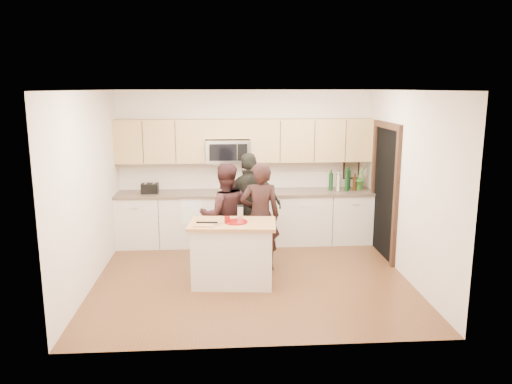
{
  "coord_description": "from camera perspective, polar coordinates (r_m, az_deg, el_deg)",
  "views": [
    {
      "loc": [
        -0.41,
        -6.9,
        2.73
      ],
      "look_at": [
        0.09,
        0.35,
        1.21
      ],
      "focal_mm": 35.0,
      "sensor_mm": 36.0,
      "label": 1
    }
  ],
  "objects": [
    {
      "name": "box_grater",
      "position": [
        7.0,
        -1.82,
        -2.33
      ],
      "size": [
        0.09,
        0.05,
        0.21
      ],
      "color": "silver",
      "rests_on": "red_plate"
    },
    {
      "name": "room_shell",
      "position": [
        6.98,
        -0.53,
        3.57
      ],
      "size": [
        4.52,
        4.02,
        2.71
      ],
      "color": "beige",
      "rests_on": "ground"
    },
    {
      "name": "woman_left",
      "position": [
        7.53,
        0.47,
        -2.81
      ],
      "size": [
        0.61,
        0.41,
        1.66
      ],
      "primitive_type": "imported",
      "rotation": [
        0.0,
        0.0,
        3.16
      ],
      "color": "black",
      "rests_on": "ground"
    },
    {
      "name": "cutting_board",
      "position": [
        6.8,
        -5.89,
        -3.8
      ],
      "size": [
        0.3,
        0.21,
        0.02
      ],
      "primitive_type": "cube",
      "rotation": [
        0.0,
        0.0,
        -0.09
      ],
      "color": "#B08049",
      "rests_on": "island"
    },
    {
      "name": "back_cabinetry",
      "position": [
        8.89,
        -1.16,
        -2.92
      ],
      "size": [
        4.5,
        0.66,
        0.94
      ],
      "color": "beige",
      "rests_on": "ground"
    },
    {
      "name": "upper_cabinetry",
      "position": [
        8.79,
        -1.03,
        6.01
      ],
      "size": [
        4.5,
        0.33,
        0.75
      ],
      "color": "tan",
      "rests_on": "ground"
    },
    {
      "name": "orchid",
      "position": [
        9.1,
        11.81,
        1.66
      ],
      "size": [
        0.32,
        0.31,
        0.45
      ],
      "primitive_type": "imported",
      "rotation": [
        0.0,
        0.0,
        0.67
      ],
      "color": "#38712D",
      "rests_on": "back_cabinetry"
    },
    {
      "name": "toaster",
      "position": [
        8.83,
        -12.03,
        0.41
      ],
      "size": [
        0.29,
        0.2,
        0.18
      ],
      "color": "black",
      "rests_on": "back_cabinetry"
    },
    {
      "name": "microwave",
      "position": [
        8.76,
        -3.26,
        4.71
      ],
      "size": [
        0.76,
        0.41,
        0.4
      ],
      "color": "silver",
      "rests_on": "ground"
    },
    {
      "name": "island",
      "position": [
        7.08,
        -2.68,
        -6.97
      ],
      "size": [
        1.26,
        0.81,
        0.9
      ],
      "rotation": [
        0.0,
        0.0,
        -0.09
      ],
      "color": "beige",
      "rests_on": "ground"
    },
    {
      "name": "woman_center",
      "position": [
        7.69,
        -3.57,
        -2.7
      ],
      "size": [
        0.86,
        0.71,
        1.61
      ],
      "primitive_type": "imported",
      "rotation": [
        0.0,
        0.0,
        3.27
      ],
      "color": "black",
      "rests_on": "ground"
    },
    {
      "name": "tongs",
      "position": [
        6.87,
        -5.63,
        -3.47
      ],
      "size": [
        0.3,
        0.06,
        0.02
      ],
      "primitive_type": "cube",
      "rotation": [
        0.0,
        0.0,
        -0.09
      ],
      "color": "black",
      "rests_on": "cutting_board"
    },
    {
      "name": "bottle_cluster",
      "position": [
        9.05,
        10.16,
        1.39
      ],
      "size": [
        0.65,
        0.3,
        0.42
      ],
      "color": "black",
      "rests_on": "back_cabinetry"
    },
    {
      "name": "woman_right",
      "position": [
        7.87,
        -0.66,
        -1.83
      ],
      "size": [
        1.1,
        0.65,
        1.75
      ],
      "primitive_type": "imported",
      "rotation": [
        0.0,
        0.0,
        3.37
      ],
      "color": "black",
      "rests_on": "ground"
    },
    {
      "name": "knife",
      "position": [
        6.81,
        -4.71,
        -3.65
      ],
      "size": [
        0.2,
        0.04,
        0.01
      ],
      "primitive_type": "cube",
      "rotation": [
        0.0,
        0.0,
        -0.09
      ],
      "color": "silver",
      "rests_on": "cutting_board"
    },
    {
      "name": "doorway",
      "position": [
        8.38,
        14.5,
        0.61
      ],
      "size": [
        0.06,
        1.25,
        2.2
      ],
      "color": "black",
      "rests_on": "ground"
    },
    {
      "name": "dish_towel",
      "position": [
        8.64,
        -7.42,
        -1.21
      ],
      "size": [
        0.34,
        0.6,
        0.48
      ],
      "color": "white",
      "rests_on": "ground"
    },
    {
      "name": "drink_glass",
      "position": [
        6.92,
        -3.33,
        -3.17
      ],
      "size": [
        0.08,
        0.08,
        0.09
      ],
      "primitive_type": "cylinder",
      "color": "maroon",
      "rests_on": "island"
    },
    {
      "name": "red_plate",
      "position": [
        6.94,
        -2.3,
        -3.43
      ],
      "size": [
        0.32,
        0.32,
        0.02
      ],
      "primitive_type": "cylinder",
      "color": "maroon",
      "rests_on": "island"
    },
    {
      "name": "floor",
      "position": [
        7.43,
        -0.51,
        -9.76
      ],
      "size": [
        4.5,
        4.5,
        0.0
      ],
      "primitive_type": "plane",
      "color": "brown",
      "rests_on": "ground"
    },
    {
      "name": "framed_picture",
      "position": [
        9.3,
        10.82,
        2.63
      ],
      "size": [
        0.3,
        0.03,
        0.38
      ],
      "color": "black",
      "rests_on": "ground"
    }
  ]
}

